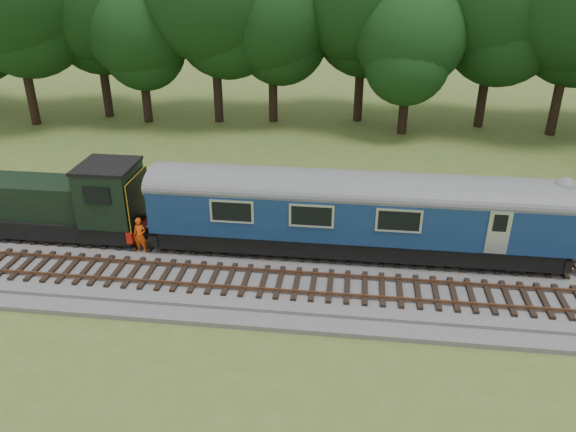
# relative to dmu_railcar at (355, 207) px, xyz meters

# --- Properties ---
(ground) EXTENTS (120.00, 120.00, 0.00)m
(ground) POSITION_rel_dmu_railcar_xyz_m (-5.75, -1.40, -2.61)
(ground) COLOR #4B6123
(ground) RESTS_ON ground
(ballast) EXTENTS (70.00, 7.00, 0.35)m
(ballast) POSITION_rel_dmu_railcar_xyz_m (-5.75, -1.40, -2.43)
(ballast) COLOR #4C4C4F
(ballast) RESTS_ON ground
(track_north) EXTENTS (67.20, 2.40, 0.21)m
(track_north) POSITION_rel_dmu_railcar_xyz_m (-5.75, -0.00, -2.19)
(track_north) COLOR black
(track_north) RESTS_ON ballast
(track_south) EXTENTS (67.20, 2.40, 0.21)m
(track_south) POSITION_rel_dmu_railcar_xyz_m (-5.75, -3.00, -2.19)
(track_south) COLOR black
(track_south) RESTS_ON ballast
(fence) EXTENTS (64.00, 0.12, 1.00)m
(fence) POSITION_rel_dmu_railcar_xyz_m (-5.75, 3.10, -2.61)
(fence) COLOR #6B6054
(fence) RESTS_ON ground
(tree_line) EXTENTS (70.00, 8.00, 18.00)m
(tree_line) POSITION_rel_dmu_railcar_xyz_m (-5.75, 20.60, -2.61)
(tree_line) COLOR black
(tree_line) RESTS_ON ground
(dmu_railcar) EXTENTS (18.05, 2.86, 3.88)m
(dmu_railcar) POSITION_rel_dmu_railcar_xyz_m (0.00, 0.00, 0.00)
(dmu_railcar) COLOR black
(dmu_railcar) RESTS_ON ground
(shunter_loco) EXTENTS (8.91, 2.60, 3.38)m
(shunter_loco) POSITION_rel_dmu_railcar_xyz_m (-13.93, 0.00, -0.63)
(shunter_loco) COLOR black
(shunter_loco) RESTS_ON ground
(worker) EXTENTS (0.64, 0.44, 1.67)m
(worker) POSITION_rel_dmu_railcar_xyz_m (-9.55, -1.14, -1.42)
(worker) COLOR #F44D0C
(worker) RESTS_ON ballast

